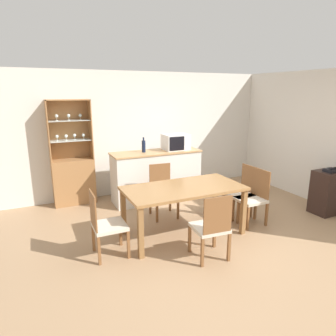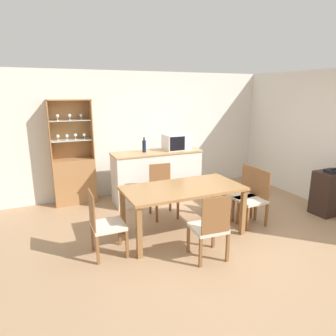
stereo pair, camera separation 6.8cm
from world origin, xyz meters
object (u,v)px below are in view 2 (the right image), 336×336
object	(u,v)px
dining_chair_side_right_far	(242,193)
side_cabinet	(329,193)
dining_chair_head_far	(163,191)
telephone	(332,171)
dining_chair_side_right_near	(253,198)
dining_chair_side_left_near	(105,224)
wine_bottle	(144,146)
display_cabinet	(74,173)
dining_chair_head_near	(210,227)
microwave	(176,142)
dining_table	(183,193)

from	to	relation	value
dining_chair_side_right_far	side_cabinet	world-z (taller)	dining_chair_side_right_far
dining_chair_head_far	telephone	world-z (taller)	dining_chair_head_far
dining_chair_side_right_near	side_cabinet	distance (m)	1.54
dining_chair_side_left_near	wine_bottle	world-z (taller)	wine_bottle
dining_chair_side_right_far	side_cabinet	size ratio (longest dim) A/B	1.16
display_cabinet	dining_chair_head_far	world-z (taller)	display_cabinet
dining_chair_head_near	dining_chair_side_right_far	distance (m)	1.53
dining_chair_side_left_near	microwave	xyz separation A→B (m)	(1.87, 1.71, 0.71)
dining_table	side_cabinet	world-z (taller)	side_cabinet
telephone	dining_chair_side_left_near	bearing A→B (deg)	176.16
dining_chair_side_right_near	telephone	size ratio (longest dim) A/B	5.00
dining_chair_head_near	side_cabinet	world-z (taller)	dining_chair_head_near
display_cabinet	dining_chair_side_left_near	bearing A→B (deg)	-87.41
dining_chair_head_far	side_cabinet	world-z (taller)	dining_chair_head_far
dining_table	dining_chair_side_right_far	distance (m)	1.25
side_cabinet	display_cabinet	bearing A→B (deg)	149.13
dining_chair_side_right_far	telephone	bearing A→B (deg)	-114.10
display_cabinet	telephone	distance (m)	4.71
dining_chair_side_right_far	wine_bottle	xyz separation A→B (m)	(-1.26, 1.45, 0.68)
dining_chair_side_right_far	microwave	world-z (taller)	microwave
dining_chair_side_right_near	side_cabinet	world-z (taller)	dining_chair_side_right_near
telephone	dining_chair_side_right_far	bearing A→B (deg)	159.80
dining_chair_side_left_near	dining_chair_head_near	bearing A→B (deg)	62.53
side_cabinet	dining_chair_side_right_near	bearing A→B (deg)	171.73
dining_chair_head_near	telephone	bearing A→B (deg)	12.66
display_cabinet	dining_chair_head_near	world-z (taller)	display_cabinet
display_cabinet	side_cabinet	distance (m)	4.75
display_cabinet	microwave	xyz separation A→B (m)	(1.97, -0.50, 0.56)
dining_chair_head_near	dining_chair_side_left_near	size ratio (longest dim) A/B	1.00
dining_chair_head_near	microwave	size ratio (longest dim) A/B	1.84
dining_chair_side_left_near	side_cabinet	distance (m)	3.98
dining_chair_side_right_near	telephone	distance (m)	1.52
dining_chair_side_right_near	telephone	bearing A→B (deg)	-100.44
display_cabinet	dining_chair_side_left_near	world-z (taller)	display_cabinet
dining_chair_side_right_near	dining_chair_head_near	bearing A→B (deg)	117.55
display_cabinet	dining_chair_side_left_near	distance (m)	2.22
dining_table	side_cabinet	size ratio (longest dim) A/B	2.27
dining_chair_side_right_near	wine_bottle	size ratio (longest dim) A/B	3.12
dining_chair_side_left_near	wine_bottle	bearing A→B (deg)	146.04
dining_chair_head_near	wine_bottle	world-z (taller)	wine_bottle
display_cabinet	dining_chair_side_right_near	world-z (taller)	display_cabinet
microwave	wine_bottle	size ratio (longest dim) A/B	1.70
display_cabinet	side_cabinet	size ratio (longest dim) A/B	2.56
microwave	telephone	bearing A→B (deg)	-44.16
dining_chair_side_right_far	side_cabinet	distance (m)	1.61
dining_chair_head_near	dining_chair_side_left_near	world-z (taller)	same
side_cabinet	telephone	distance (m)	0.43
dining_table	dining_chair_side_right_near	xyz separation A→B (m)	(1.22, -0.14, -0.23)
dining_chair_head_near	side_cabinet	bearing A→B (deg)	13.25
display_cabinet	dining_chair_side_right_far	bearing A→B (deg)	-37.30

